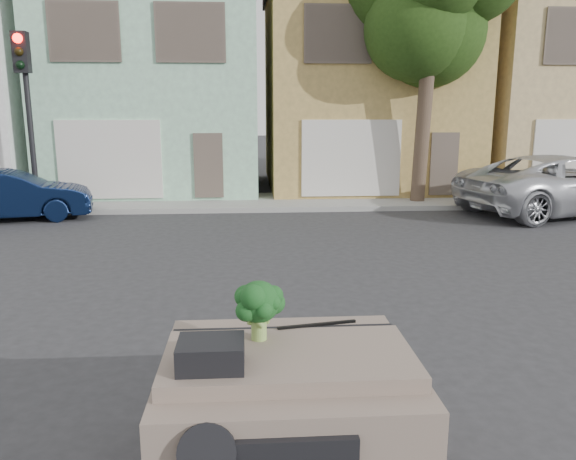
{
  "coord_description": "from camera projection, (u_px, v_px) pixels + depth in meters",
  "views": [
    {
      "loc": [
        -0.29,
        -7.15,
        2.94
      ],
      "look_at": [
        0.25,
        0.5,
        1.3
      ],
      "focal_mm": 35.0,
      "sensor_mm": 36.0,
      "label": 1
    }
  ],
  "objects": [
    {
      "name": "ground_plane",
      "position": [
        272.0,
        331.0,
        7.61
      ],
      "size": [
        120.0,
        120.0,
        0.0
      ],
      "primitive_type": "plane",
      "color": "#303033",
      "rests_on": "ground"
    },
    {
      "name": "sidewalk",
      "position": [
        258.0,
        202.0,
        17.84
      ],
      "size": [
        40.0,
        3.0,
        0.15
      ],
      "primitive_type": "cube",
      "color": "gray",
      "rests_on": "ground"
    },
    {
      "name": "townhouse_mint",
      "position": [
        161.0,
        87.0,
        20.72
      ],
      "size": [
        7.2,
        8.2,
        7.55
      ],
      "primitive_type": "cube",
      "color": "#9BD0AD",
      "rests_on": "ground"
    },
    {
      "name": "townhouse_tan",
      "position": [
        361.0,
        88.0,
        21.24
      ],
      "size": [
        7.2,
        8.2,
        7.55
      ],
      "primitive_type": "cube",
      "color": "tan",
      "rests_on": "ground"
    },
    {
      "name": "townhouse_beige",
      "position": [
        552.0,
        88.0,
        21.75
      ],
      "size": [
        7.2,
        8.2,
        7.55
      ],
      "primitive_type": "cube",
      "color": "tan",
      "rests_on": "ground"
    },
    {
      "name": "navy_sedan",
      "position": [
        13.0,
        220.0,
        15.29
      ],
      "size": [
        4.37,
        2.33,
        1.37
      ],
      "primitive_type": "imported",
      "rotation": [
        0.0,
        0.0,
        1.79
      ],
      "color": "black",
      "rests_on": "ground"
    },
    {
      "name": "silver_pickup",
      "position": [
        560.0,
        214.0,
        16.25
      ],
      "size": [
        6.63,
        4.3,
        1.7
      ],
      "primitive_type": "imported",
      "rotation": [
        0.0,
        0.0,
        1.83
      ],
      "color": "silver",
      "rests_on": "ground"
    },
    {
      "name": "traffic_signal",
      "position": [
        29.0,
        124.0,
        15.9
      ],
      "size": [
        0.4,
        0.4,
        5.1
      ],
      "primitive_type": "cube",
      "color": "black",
      "rests_on": "ground"
    },
    {
      "name": "tree_near",
      "position": [
        426.0,
        65.0,
        16.62
      ],
      "size": [
        4.4,
        4.0,
        8.5
      ],
      "primitive_type": "cube",
      "color": "#223D12",
      "rests_on": "ground"
    },
    {
      "name": "car_dashboard",
      "position": [
        288.0,
        409.0,
        4.57
      ],
      "size": [
        2.0,
        1.8,
        1.12
      ],
      "primitive_type": "cube",
      "color": "#79675A",
      "rests_on": "ground"
    },
    {
      "name": "instrument_hump",
      "position": [
        211.0,
        354.0,
        4.05
      ],
      "size": [
        0.48,
        0.38,
        0.2
      ],
      "primitive_type": "cube",
      "color": "black",
      "rests_on": "car_dashboard"
    },
    {
      "name": "wiper_arm",
      "position": [
        317.0,
        325.0,
        4.84
      ],
      "size": [
        0.69,
        0.15,
        0.02
      ],
      "primitive_type": "cube",
      "rotation": [
        0.0,
        0.0,
        0.17
      ],
      "color": "black",
      "rests_on": "car_dashboard"
    },
    {
      "name": "broccoli",
      "position": [
        259.0,
        310.0,
        4.51
      ],
      "size": [
        0.56,
        0.56,
        0.5
      ],
      "primitive_type": "cube",
      "rotation": [
        0.0,
        0.0,
        2.63
      ],
      "color": "#133B15",
      "rests_on": "car_dashboard"
    }
  ]
}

